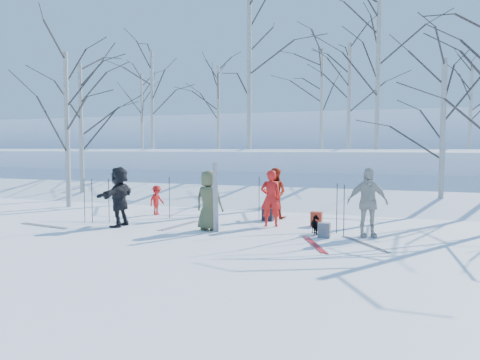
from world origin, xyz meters
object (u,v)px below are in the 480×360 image
at_px(skier_redor_behind, 275,193).
at_px(backpack_dark, 268,214).
at_px(skier_olive_center, 209,200).
at_px(backpack_red, 316,219).
at_px(skier_red_north, 271,198).
at_px(skier_grey_west, 119,197).
at_px(dog, 316,225).
at_px(backpack_grey, 324,230).
at_px(skier_cream_east, 367,202).
at_px(skier_red_seated, 157,200).

bearing_deg(skier_redor_behind, backpack_dark, 93.71).
relative_size(skier_olive_center, backpack_red, 3.98).
distance_m(skier_red_north, skier_grey_west, 4.41).
distance_m(dog, backpack_dark, 2.55).
height_order(skier_red_north, backpack_grey, skier_red_north).
bearing_deg(backpack_grey, dog, 125.30).
height_order(skier_cream_east, backpack_grey, skier_cream_east).
bearing_deg(backpack_dark, skier_red_seated, -179.34).
bearing_deg(skier_grey_west, skier_red_seated, -177.99).
relative_size(skier_redor_behind, backpack_dark, 4.09).
xyz_separation_m(skier_olive_center, skier_grey_west, (-2.71, -0.31, 0.04)).
distance_m(skier_red_north, skier_cream_east, 2.87).
xyz_separation_m(skier_olive_center, skier_cream_east, (4.21, 0.53, 0.06)).
bearing_deg(skier_olive_center, skier_red_seated, -30.22).
height_order(skier_olive_center, backpack_grey, skier_olive_center).
relative_size(skier_cream_east, backpack_dark, 4.46).
bearing_deg(backpack_grey, skier_cream_east, 25.50).
height_order(backpack_red, backpack_grey, backpack_red).
xyz_separation_m(backpack_red, backpack_dark, (-1.62, 0.46, -0.01)).
bearing_deg(dog, skier_olive_center, -15.43).
distance_m(skier_redor_behind, skier_grey_west, 4.90).
bearing_deg(skier_redor_behind, skier_grey_west, 46.67).
xyz_separation_m(skier_red_seated, dog, (5.82, -1.69, -0.25)).
bearing_deg(dog, backpack_grey, 101.32).
bearing_deg(skier_cream_east, skier_red_north, 144.48).
xyz_separation_m(skier_olive_center, skier_red_seated, (-2.90, 2.13, -0.34)).
bearing_deg(skier_cream_east, skier_grey_west, 165.49).
xyz_separation_m(skier_redor_behind, dog, (1.83, -2.35, -0.57)).
distance_m(skier_olive_center, skier_redor_behind, 2.99).
bearing_deg(skier_grey_west, skier_red_north, 107.90).
relative_size(dog, backpack_red, 1.39).
distance_m(skier_red_north, backpack_dark, 1.19).
height_order(skier_cream_east, backpack_dark, skier_cream_east).
height_order(skier_olive_center, dog, skier_olive_center).
relative_size(skier_redor_behind, skier_red_seated, 1.63).
bearing_deg(dog, backpack_dark, -66.81).
bearing_deg(skier_grey_west, skier_cream_east, 94.40).
height_order(skier_olive_center, skier_red_seated, skier_olive_center).
height_order(skier_red_north, skier_redor_behind, skier_red_north).
bearing_deg(skier_redor_behind, dog, 135.28).
distance_m(skier_redor_behind, skier_cream_east, 3.85).
distance_m(skier_red_north, dog, 1.79).
bearing_deg(skier_cream_east, dog, 162.70).
bearing_deg(skier_grey_west, skier_olive_center, 94.02).
distance_m(skier_red_seated, backpack_dark, 3.96).
height_order(skier_red_north, dog, skier_red_north).
xyz_separation_m(skier_red_seated, backpack_dark, (3.95, 0.05, -0.30)).
xyz_separation_m(skier_red_seated, skier_cream_east, (7.11, -1.60, 0.39)).
bearing_deg(dog, skier_cream_east, 160.19).
distance_m(skier_olive_center, skier_red_north, 1.88).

